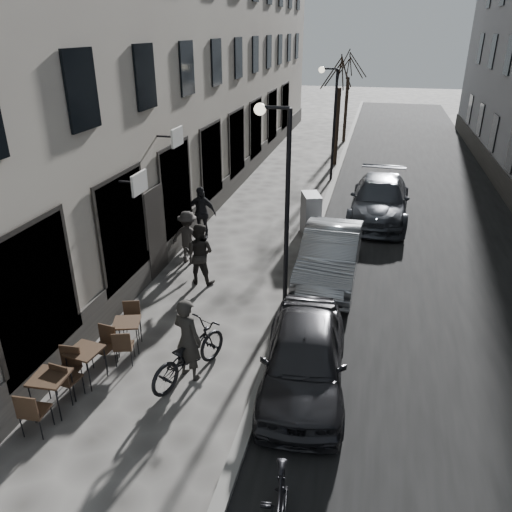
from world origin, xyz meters
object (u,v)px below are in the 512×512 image
at_px(streetlamp_near, 281,186).
at_px(tree_near, 341,72).
at_px(streetlamp_far, 331,112).
at_px(utility_cabinet, 311,215).
at_px(car_far, 380,199).
at_px(car_near, 304,357).
at_px(tree_far, 349,64).
at_px(bistro_set_b, 86,362).
at_px(bistro_set_a, 52,389).
at_px(car_mid, 330,255).
at_px(bicycle, 189,353).
at_px(pedestrian_far, 201,213).
at_px(bistro_set_c, 128,332).
at_px(pedestrian_near, 199,254).
at_px(pedestrian_mid, 188,237).

height_order(streetlamp_near, tree_near, tree_near).
bearing_deg(streetlamp_far, utility_cabinet, -88.61).
bearing_deg(car_far, car_near, -95.18).
height_order(tree_far, car_far, tree_far).
bearing_deg(bistro_set_b, bistro_set_a, -92.79).
bearing_deg(car_mid, bistro_set_b, -125.85).
xyz_separation_m(bicycle, pedestrian_far, (-2.25, 7.20, 0.36)).
distance_m(streetlamp_near, bistro_set_c, 4.95).
relative_size(tree_far, car_near, 1.40).
height_order(streetlamp_far, bistro_set_c, streetlamp_far).
bearing_deg(pedestrian_far, tree_far, 78.95).
height_order(bistro_set_b, pedestrian_near, pedestrian_near).
bearing_deg(pedestrian_near, streetlamp_near, 171.94).
distance_m(bistro_set_a, pedestrian_mid, 6.87).
height_order(tree_far, pedestrian_near, tree_far).
xyz_separation_m(pedestrian_near, car_far, (4.85, 6.56, -0.13)).
xyz_separation_m(streetlamp_near, pedestrian_near, (-2.38, 0.50, -2.27)).
bearing_deg(bistro_set_c, utility_cabinet, 50.94).
xyz_separation_m(tree_far, bicycle, (-1.25, -24.58, -4.10)).
bearing_deg(bistro_set_c, car_far, 44.34).
relative_size(bicycle, pedestrian_mid, 1.29).
bearing_deg(streetlamp_far, car_mid, -83.57).
distance_m(streetlamp_near, pedestrian_near, 3.33).
xyz_separation_m(tree_far, pedestrian_far, (-3.50, -17.38, -3.75)).
distance_m(bistro_set_a, pedestrian_far, 8.78).
bearing_deg(pedestrian_mid, tree_near, -100.05).
height_order(tree_far, car_near, tree_far).
height_order(utility_cabinet, car_near, utility_cabinet).
bearing_deg(pedestrian_far, car_near, -56.21).
bearing_deg(streetlamp_far, bistro_set_c, -100.82).
bearing_deg(car_far, streetlamp_near, -107.35).
height_order(bistro_set_b, bistro_set_c, bistro_set_b).
bearing_deg(tree_near, bistro_set_c, -99.27).
bearing_deg(car_mid, streetlamp_far, 97.11).
bearing_deg(car_near, pedestrian_mid, 125.95).
bearing_deg(bistro_set_b, streetlamp_near, 60.87).
distance_m(tree_near, bistro_set_a, 20.86).
bearing_deg(streetlamp_near, car_far, 70.70).
bearing_deg(pedestrian_near, utility_cabinet, -116.98).
relative_size(tree_near, utility_cabinet, 3.81).
height_order(bistro_set_a, pedestrian_mid, pedestrian_mid).
height_order(streetlamp_far, utility_cabinet, streetlamp_far).
height_order(streetlamp_near, car_near, streetlamp_near).
distance_m(tree_far, pedestrian_near, 20.99).
bearing_deg(utility_cabinet, bistro_set_c, -130.45).
xyz_separation_m(bistro_set_a, pedestrian_far, (-0.10, 8.77, 0.44)).
bearing_deg(bicycle, utility_cabinet, -77.20).
bearing_deg(car_far, bistro_set_c, -116.02).
bearing_deg(tree_far, bistro_set_b, -97.28).
xyz_separation_m(bistro_set_c, car_far, (5.34, 10.05, 0.32)).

